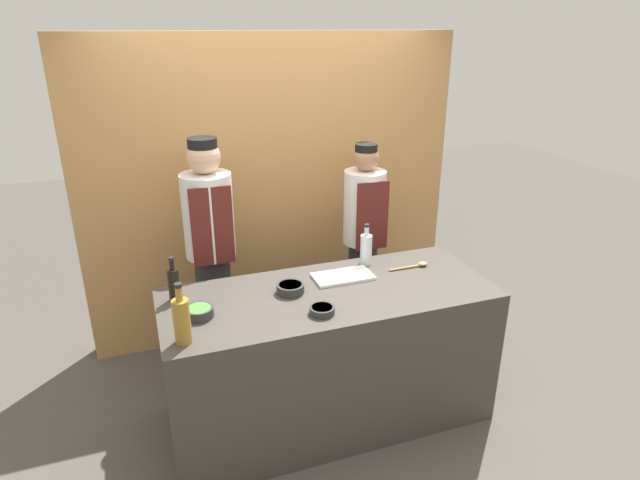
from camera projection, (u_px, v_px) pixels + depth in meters
ground_plane at (328, 414)px, 3.60m from camera, size 14.00×14.00×0.00m
cabinet_wall at (273, 191)px, 4.27m from camera, size 2.97×0.18×2.40m
counter at (329, 356)px, 3.43m from camera, size 2.03×0.82×0.92m
sauce_bowl_red at (290, 288)px, 3.24m from camera, size 0.17×0.17×0.06m
sauce_bowl_green at (199, 312)px, 2.97m from camera, size 0.16×0.16×0.06m
sauce_bowl_brown at (322, 310)px, 3.01m from camera, size 0.14×0.14×0.04m
cutting_board at (343, 276)px, 3.44m from camera, size 0.38×0.20×0.02m
bottle_vinegar at (182, 320)px, 2.70m from camera, size 0.09×0.09×0.34m
bottle_clear at (366, 249)px, 3.60m from camera, size 0.08×0.08×0.29m
bottle_soy at (174, 283)px, 3.13m from camera, size 0.07×0.07×0.27m
wooden_spoon at (415, 266)px, 3.58m from camera, size 0.28×0.05×0.03m
chef_left at (211, 250)px, 3.76m from camera, size 0.35×0.35×1.76m
chef_right at (363, 238)px, 4.15m from camera, size 0.31×0.31×1.63m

